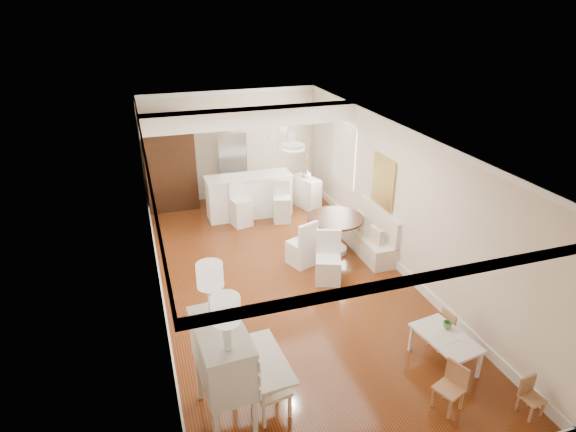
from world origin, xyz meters
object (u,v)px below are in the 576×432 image
gustavian_armchair (270,388)px  sideboard (306,192)px  slip_chair_near (328,258)px  slip_chair_far (302,242)px  kids_chair_a (449,388)px  bar_stool_left (241,205)px  bar_stool_right (282,202)px  fridge (246,166)px  pantry_cabinet (170,164)px  secretary_bureau (224,377)px  kids_table (444,350)px  kids_chair_c (532,398)px  kids_chair_b (441,330)px  dining_table (335,235)px  breakfast_counter (249,196)px

gustavian_armchair → sideboard: 6.72m
slip_chair_near → slip_chair_far: 0.80m
gustavian_armchair → kids_chair_a: 2.28m
bar_stool_left → bar_stool_right: 0.96m
gustavian_armchair → fridge: bearing=-21.6°
pantry_cabinet → secretary_bureau: bearing=-90.8°
kids_table → bar_stool_right: bearing=98.1°
kids_chair_a → slip_chair_far: size_ratio=0.69×
kids_chair_c → kids_chair_b: bearing=96.5°
slip_chair_near → slip_chair_far: (-0.26, 0.76, -0.01)m
kids_chair_a → kids_chair_b: (0.63, 1.08, -0.03)m
kids_chair_b → kids_chair_c: kids_chair_b is taller
pantry_cabinet → kids_chair_b: bearing=-63.8°
bar_stool_left → slip_chair_near: bearing=-83.6°
slip_chair_near → sideboard: (0.82, 3.44, -0.10)m
sideboard → kids_chair_b: bearing=-108.4°
dining_table → bar_stool_left: (-1.55, 1.87, 0.12)m
slip_chair_near → kids_chair_b: bearing=-46.9°
slip_chair_near → breakfast_counter: bearing=122.4°
kids_chair_a → dining_table: size_ratio=0.57×
secretary_bureau → gustavian_armchair: size_ratio=1.79×
breakfast_counter → secretary_bureau: bearing=-106.6°
bar_stool_right → slip_chair_far: bearing=-83.4°
slip_chair_far → breakfast_counter: 2.63m
slip_chair_near → pantry_cabinet: 5.08m
kids_table → fridge: (-1.21, 7.02, 0.66)m
dining_table → kids_chair_c: bearing=-81.9°
fridge → sideboard: bearing=-36.7°
bar_stool_right → kids_chair_b: bearing=-66.4°
slip_chair_near → breakfast_counter: (-0.68, 3.36, 0.03)m
kids_chair_b → pantry_cabinet: (-3.29, 6.69, 0.85)m
pantry_cabinet → fridge: pantry_cabinet is taller
kids_chair_b → pantry_cabinet: 7.51m
slip_chair_near → fridge: bearing=117.2°
kids_table → kids_chair_a: (-0.44, -0.73, 0.09)m
gustavian_armchair → breakfast_counter: bearing=-21.7°
breakfast_counter → sideboard: breakfast_counter is taller
kids_table → bar_stool_right: bar_stool_right is taller
slip_chair_near → bar_stool_right: 2.78m
secretary_bureau → kids_table: secretary_bureau is taller
kids_table → kids_chair_c: bearing=-66.1°
kids_chair_c → sideboard: 7.21m
slip_chair_far → breakfast_counter: (-0.42, 2.60, 0.04)m
kids_chair_c → dining_table: 4.82m
dining_table → slip_chair_far: (-0.82, -0.25, 0.08)m
breakfast_counter → fridge: fridge is taller
bar_stool_left → fridge: size_ratio=0.58×
bar_stool_left → fridge: bearing=59.0°
kids_chair_b → secretary_bureau: bearing=-91.0°
secretary_bureau → sideboard: 6.95m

